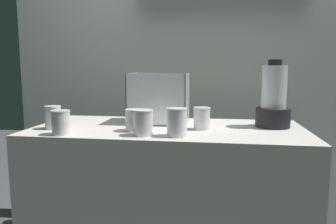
{
  "coord_description": "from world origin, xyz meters",
  "views": [
    {
      "loc": [
        0.24,
        -1.63,
        1.21
      ],
      "look_at": [
        0.0,
        0.0,
        0.98
      ],
      "focal_mm": 34.27,
      "sensor_mm": 36.0,
      "label": 1
    }
  ],
  "objects_px": {
    "carrot_display_bin": "(160,107)",
    "juice_cup_mango_rightmost": "(202,119)",
    "juice_cup_orange_middle": "(135,121)",
    "juice_cup_carrot_far_right": "(177,124)",
    "blender_pitcher": "(273,101)",
    "juice_cup_pomegranate_left": "(61,124)",
    "juice_cup_pomegranate_right": "(143,124)",
    "juice_cup_orange_far_left": "(53,119)"
  },
  "relations": [
    {
      "from": "juice_cup_orange_middle",
      "to": "juice_cup_carrot_far_right",
      "type": "xyz_separation_m",
      "value": [
        0.22,
        -0.09,
        0.01
      ]
    },
    {
      "from": "blender_pitcher",
      "to": "juice_cup_carrot_far_right",
      "type": "relative_size",
      "value": 2.71
    },
    {
      "from": "juice_cup_pomegranate_left",
      "to": "juice_cup_carrot_far_right",
      "type": "bearing_deg",
      "value": 4.43
    },
    {
      "from": "juice_cup_orange_middle",
      "to": "juice_cup_mango_rightmost",
      "type": "distance_m",
      "value": 0.33
    },
    {
      "from": "blender_pitcher",
      "to": "juice_cup_carrot_far_right",
      "type": "distance_m",
      "value": 0.56
    },
    {
      "from": "juice_cup_orange_middle",
      "to": "juice_cup_carrot_far_right",
      "type": "bearing_deg",
      "value": -23.35
    },
    {
      "from": "juice_cup_pomegranate_right",
      "to": "juice_cup_carrot_far_right",
      "type": "xyz_separation_m",
      "value": [
        0.15,
        0.0,
        0.0
      ]
    },
    {
      "from": "blender_pitcher",
      "to": "juice_cup_pomegranate_left",
      "type": "bearing_deg",
      "value": -161.12
    },
    {
      "from": "juice_cup_orange_far_left",
      "to": "juice_cup_mango_rightmost",
      "type": "bearing_deg",
      "value": 7.12
    },
    {
      "from": "juice_cup_orange_middle",
      "to": "juice_cup_carrot_far_right",
      "type": "height_order",
      "value": "juice_cup_carrot_far_right"
    },
    {
      "from": "blender_pitcher",
      "to": "juice_cup_mango_rightmost",
      "type": "xyz_separation_m",
      "value": [
        -0.36,
        -0.12,
        -0.09
      ]
    },
    {
      "from": "juice_cup_orange_middle",
      "to": "juice_cup_carrot_far_right",
      "type": "distance_m",
      "value": 0.24
    },
    {
      "from": "juice_cup_pomegranate_left",
      "to": "juice_cup_orange_middle",
      "type": "distance_m",
      "value": 0.34
    },
    {
      "from": "carrot_display_bin",
      "to": "juice_cup_mango_rightmost",
      "type": "distance_m",
      "value": 0.3
    },
    {
      "from": "carrot_display_bin",
      "to": "juice_cup_pomegranate_left",
      "type": "bearing_deg",
      "value": -134.73
    },
    {
      "from": "juice_cup_pomegranate_right",
      "to": "juice_cup_carrot_far_right",
      "type": "height_order",
      "value": "juice_cup_carrot_far_right"
    },
    {
      "from": "juice_cup_pomegranate_left",
      "to": "juice_cup_pomegranate_right",
      "type": "distance_m",
      "value": 0.38
    },
    {
      "from": "blender_pitcher",
      "to": "juice_cup_orange_middle",
      "type": "height_order",
      "value": "blender_pitcher"
    },
    {
      "from": "juice_cup_orange_middle",
      "to": "juice_cup_mango_rightmost",
      "type": "bearing_deg",
      "value": 15.15
    },
    {
      "from": "blender_pitcher",
      "to": "juice_cup_pomegranate_right",
      "type": "height_order",
      "value": "blender_pitcher"
    },
    {
      "from": "juice_cup_pomegranate_right",
      "to": "juice_cup_mango_rightmost",
      "type": "relative_size",
      "value": 1.06
    },
    {
      "from": "juice_cup_orange_middle",
      "to": "juice_cup_orange_far_left",
      "type": "bearing_deg",
      "value": -179.22
    },
    {
      "from": "juice_cup_pomegranate_right",
      "to": "juice_cup_carrot_far_right",
      "type": "bearing_deg",
      "value": 1.03
    },
    {
      "from": "carrot_display_bin",
      "to": "juice_cup_mango_rightmost",
      "type": "bearing_deg",
      "value": -36.18
    },
    {
      "from": "carrot_display_bin",
      "to": "juice_cup_carrot_far_right",
      "type": "height_order",
      "value": "carrot_display_bin"
    },
    {
      "from": "juice_cup_orange_far_left",
      "to": "juice_cup_carrot_far_right",
      "type": "relative_size",
      "value": 0.91
    },
    {
      "from": "juice_cup_pomegranate_left",
      "to": "juice_cup_carrot_far_right",
      "type": "relative_size",
      "value": 0.88
    },
    {
      "from": "juice_cup_pomegranate_left",
      "to": "juice_cup_mango_rightmost",
      "type": "height_order",
      "value": "juice_cup_pomegranate_left"
    },
    {
      "from": "juice_cup_orange_middle",
      "to": "juice_cup_carrot_far_right",
      "type": "relative_size",
      "value": 0.83
    },
    {
      "from": "blender_pitcher",
      "to": "juice_cup_orange_middle",
      "type": "xyz_separation_m",
      "value": [
        -0.69,
        -0.21,
        -0.09
      ]
    },
    {
      "from": "carrot_display_bin",
      "to": "juice_cup_orange_far_left",
      "type": "distance_m",
      "value": 0.57
    },
    {
      "from": "carrot_display_bin",
      "to": "juice_cup_carrot_far_right",
      "type": "relative_size",
      "value": 2.49
    },
    {
      "from": "juice_cup_carrot_far_right",
      "to": "juice_cup_mango_rightmost",
      "type": "bearing_deg",
      "value": 60.07
    },
    {
      "from": "juice_cup_pomegranate_right",
      "to": "blender_pitcher",
      "type": "bearing_deg",
      "value": 26.04
    },
    {
      "from": "juice_cup_pomegranate_right",
      "to": "juice_cup_orange_middle",
      "type": "bearing_deg",
      "value": 123.42
    },
    {
      "from": "blender_pitcher",
      "to": "juice_cup_carrot_far_right",
      "type": "bearing_deg",
      "value": -147.22
    },
    {
      "from": "juice_cup_orange_middle",
      "to": "juice_cup_mango_rightmost",
      "type": "height_order",
      "value": "juice_cup_mango_rightmost"
    },
    {
      "from": "blender_pitcher",
      "to": "juice_cup_pomegranate_left",
      "type": "distance_m",
      "value": 1.06
    },
    {
      "from": "juice_cup_pomegranate_left",
      "to": "juice_cup_orange_middle",
      "type": "xyz_separation_m",
      "value": [
        0.32,
        0.14,
        -0.0
      ]
    },
    {
      "from": "juice_cup_pomegranate_left",
      "to": "juice_cup_mango_rightmost",
      "type": "distance_m",
      "value": 0.68
    },
    {
      "from": "blender_pitcher",
      "to": "juice_cup_orange_far_left",
      "type": "distance_m",
      "value": 1.13
    },
    {
      "from": "juice_cup_orange_middle",
      "to": "juice_cup_pomegranate_left",
      "type": "bearing_deg",
      "value": -156.74
    }
  ]
}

